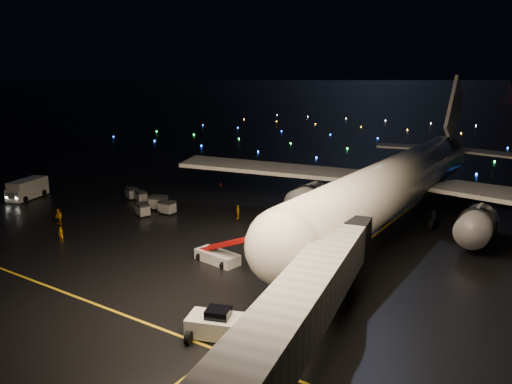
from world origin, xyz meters
TOP-DOWN VIEW (x-y plane):
  - lane_centre at (12.00, 15.00)m, footprint 0.25×80.00m
  - lane_cross at (-5.00, -10.00)m, footprint 60.00×0.25m
  - airliner at (12.61, 26.81)m, footprint 62.24×59.15m
  - pushback_tug at (10.65, -8.43)m, footprint 4.88×3.61m
  - belt_loader at (1.97, 2.69)m, footprint 7.15×2.94m
  - service_truck at (-36.85, 7.49)m, footprint 4.83×8.16m
  - crew_a at (-16.19, -1.91)m, footprint 0.69×0.56m
  - crew_b at (-21.83, 1.88)m, footprint 0.96×0.76m
  - crew_c at (-4.95, 15.95)m, footprint 0.84×1.10m
  - safety_cone_0 at (1.44, 16.23)m, footprint 0.53×0.53m
  - safety_cone_1 at (2.34, 20.37)m, footprint 0.47×0.47m
  - safety_cone_2 at (-2.93, 23.96)m, footprint 0.50×0.50m
  - safety_cone_3 at (-18.22, 29.81)m, footprint 0.55×0.55m
  - taxiway_lights at (0.00, 106.00)m, footprint 164.00×92.00m
  - baggage_cart_0 at (-14.04, 12.64)m, footprint 2.05×1.46m
  - baggage_cart_1 at (-15.97, 10.13)m, footprint 2.31×2.00m
  - baggage_cart_2 at (-16.50, 13.51)m, footprint 2.64×2.30m
  - baggage_cart_3 at (-21.51, 15.20)m, footprint 2.15×1.87m
  - baggage_cart_4 at (-23.89, 15.64)m, footprint 2.29×1.97m

SIDE VIEW (x-z plane):
  - lane_centre at x=12.00m, z-range 0.00..0.02m
  - lane_cross at x=-5.00m, z-range 0.00..0.02m
  - taxiway_lights at x=0.00m, z-range 0.00..0.36m
  - safety_cone_0 at x=1.44m, z-range 0.00..0.47m
  - safety_cone_1 at x=2.34m, z-range 0.00..0.47m
  - safety_cone_3 at x=-18.22m, z-range 0.00..0.49m
  - safety_cone_2 at x=-2.93m, z-range 0.00..0.55m
  - baggage_cart_3 at x=-21.51m, z-range 0.00..1.52m
  - baggage_cart_4 at x=-23.89m, z-range 0.00..1.63m
  - crew_a at x=-16.19m, z-range 0.00..1.64m
  - baggage_cart_1 at x=-15.97m, z-range 0.00..1.65m
  - baggage_cart_0 at x=-14.04m, z-range 0.00..1.72m
  - crew_c at x=-4.95m, z-range 0.00..1.74m
  - baggage_cart_2 at x=-16.50m, z-range 0.00..1.87m
  - crew_b at x=-21.83m, z-range 0.00..1.93m
  - pushback_tug at x=10.65m, z-range 0.00..2.08m
  - service_truck at x=-36.85m, z-range 0.00..2.87m
  - belt_loader at x=1.97m, z-range 0.00..3.37m
  - airliner at x=12.61m, z-range 0.00..17.60m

